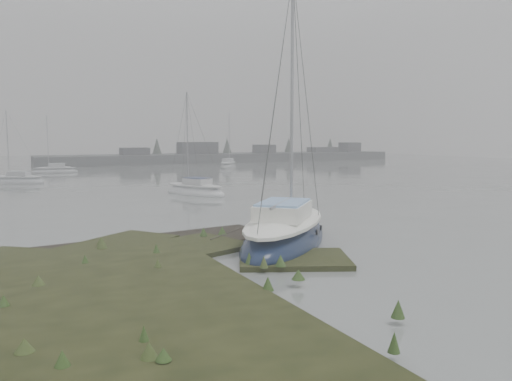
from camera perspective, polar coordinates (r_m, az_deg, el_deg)
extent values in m
plane|color=slate|center=(44.85, -16.93, 0.69)|extent=(160.00, 160.00, 0.00)
cube|color=#4C4F51|center=(83.22, -3.05, 3.71)|extent=(60.00, 8.00, 1.60)
cube|color=#424247|center=(77.11, -13.70, 3.96)|extent=(4.00, 3.00, 2.20)
cube|color=#424247|center=(80.00, -6.70, 4.45)|extent=(6.00, 3.00, 3.00)
cube|color=#424247|center=(84.91, 0.94, 4.41)|extent=(3.00, 3.00, 2.50)
cube|color=#424247|center=(91.16, 7.64, 4.31)|extent=(5.00, 3.00, 2.00)
cube|color=#424247|center=(94.68, 10.64, 4.57)|extent=(3.00, 3.00, 2.80)
cone|color=#384238|center=(80.03, -11.25, 4.66)|extent=(2.00, 2.00, 3.50)
cone|color=#384238|center=(84.09, -3.33, 4.83)|extent=(2.00, 2.00, 3.50)
cone|color=#384238|center=(89.58, 3.74, 4.90)|extent=(2.00, 2.00, 3.50)
cone|color=#384238|center=(94.49, 8.46, 4.91)|extent=(2.00, 2.00, 3.50)
ellipsoid|color=#101C38|center=(18.68, 3.34, -5.87)|extent=(7.16, 7.32, 1.87)
ellipsoid|color=white|center=(18.54, 3.35, -3.61)|extent=(6.11, 6.26, 0.53)
cube|color=white|center=(18.15, 3.12, -2.34)|extent=(3.02, 3.05, 0.55)
cube|color=#8AB3E7|center=(18.11, 3.13, -1.37)|extent=(2.79, 2.82, 0.09)
cylinder|color=#939399|center=(19.32, 4.14, 11.04)|extent=(0.12, 0.12, 8.81)
cylinder|color=#939399|center=(17.89, 2.96, -1.46)|extent=(2.20, 2.30, 0.10)
ellipsoid|color=white|center=(35.51, -6.98, -0.29)|extent=(3.88, 5.75, 1.33)
ellipsoid|color=silver|center=(35.46, -7.00, 0.57)|extent=(3.26, 4.96, 0.38)
cube|color=silver|center=(35.26, -6.74, 1.08)|extent=(1.84, 2.20, 0.39)
cube|color=#141E49|center=(35.24, -6.74, 1.44)|extent=(1.70, 2.02, 0.06)
cylinder|color=#939399|center=(35.81, -7.85, 6.08)|extent=(0.09, 0.09, 6.28)
cylinder|color=#939399|center=(35.13, -6.56, 1.42)|extent=(0.96, 2.04, 0.07)
ellipsoid|color=silver|center=(48.67, -25.68, 0.85)|extent=(5.04, 3.78, 1.18)
ellipsoid|color=silver|center=(48.63, -25.71, 1.41)|extent=(4.33, 3.20, 0.33)
cube|color=silver|center=(48.51, -25.51, 1.76)|extent=(1.97, 1.73, 0.35)
cube|color=silver|center=(48.50, -25.52, 1.98)|extent=(1.81, 1.60, 0.06)
cylinder|color=#939399|center=(48.81, -26.52, 4.95)|extent=(0.08, 0.08, 5.57)
cylinder|color=#939399|center=(48.44, -25.37, 1.99)|extent=(1.73, 1.01, 0.06)
ellipsoid|color=#A0A5A9|center=(67.43, -3.18, 2.74)|extent=(4.77, 5.65, 1.37)
ellipsoid|color=white|center=(67.40, -3.19, 3.20)|extent=(4.05, 4.85, 0.39)
cube|color=white|center=(67.15, -3.23, 3.48)|extent=(2.10, 2.27, 0.40)
cube|color=#B7BAC2|center=(67.14, -3.23, 3.67)|extent=(1.94, 2.09, 0.06)
cylinder|color=#939399|center=(68.02, -3.08, 6.17)|extent=(0.09, 0.09, 6.43)
cylinder|color=#939399|center=(66.98, -3.26, 3.66)|extent=(1.37, 1.87, 0.07)
ellipsoid|color=#B0B4BA|center=(61.22, -21.98, 1.96)|extent=(5.13, 2.32, 1.20)
ellipsoid|color=silver|center=(61.19, -22.00, 2.41)|extent=(4.46, 1.91, 0.34)
cube|color=silver|center=(61.17, -21.81, 2.69)|extent=(1.83, 1.29, 0.35)
cube|color=silver|center=(61.16, -21.82, 2.88)|extent=(1.68, 1.20, 0.06)
cylinder|color=#939399|center=(61.14, -22.71, 5.27)|extent=(0.08, 0.08, 5.66)
cylinder|color=#939399|center=(61.15, -21.69, 2.88)|extent=(1.97, 0.35, 0.06)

